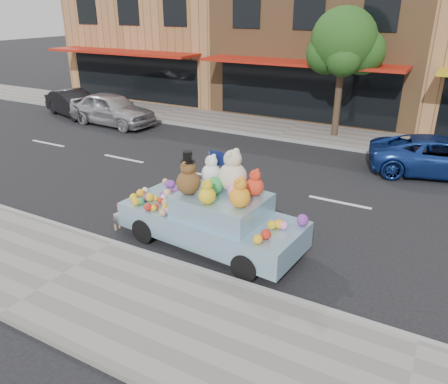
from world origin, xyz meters
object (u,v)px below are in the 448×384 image
Objects in this scene: street_tree at (344,47)px; car_dark at (74,103)px; car_silver at (112,109)px; car_blue at (441,156)px; art_car at (212,214)px.

street_tree is 13.25m from car_dark.
car_silver is (-9.77, -2.93, -2.95)m from street_tree.
car_silver is 0.97× the size of car_blue.
art_car reaches higher than car_silver.
art_car is (-0.00, -10.38, -2.88)m from street_tree.
street_tree is at bearing -61.56° from car_dark.
car_blue is 1.16× the size of car_dark.
car_silver is 0.95× the size of art_car.
car_silver is 14.01m from car_blue.
street_tree reaches higher than car_silver.
car_blue is 0.98× the size of art_car.
street_tree reaches higher than car_blue.
car_dark is (-16.88, 0.18, 0.02)m from car_blue.
car_silver is at bearing -163.28° from street_tree.
car_silver is at bearing -80.73° from car_dark.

